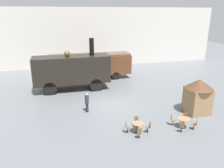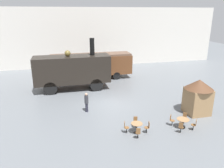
# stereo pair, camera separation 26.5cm
# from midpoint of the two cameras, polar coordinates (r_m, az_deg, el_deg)

# --- Properties ---
(ground_plane) EXTENTS (80.00, 80.00, 0.00)m
(ground_plane) POSITION_cam_midpoint_polar(r_m,az_deg,el_deg) (20.71, -0.74, -5.19)
(ground_plane) COLOR slate
(backdrop_wall) EXTENTS (44.00, 0.15, 9.00)m
(backdrop_wall) POSITION_cam_midpoint_polar(r_m,az_deg,el_deg) (34.61, -6.65, 11.90)
(backdrop_wall) COLOR silver
(backdrop_wall) RESTS_ON ground_plane
(passenger_coach_wooden) EXTENTS (10.29, 2.40, 3.24)m
(passenger_coach_wooden) POSITION_cam_midpoint_polar(r_m,az_deg,el_deg) (28.08, -5.19, 5.15)
(passenger_coach_wooden) COLOR brown
(passenger_coach_wooden) RESTS_ON ground_plane
(steam_locomotive) EXTENTS (8.11, 2.42, 5.63)m
(steam_locomotive) POSITION_cam_midpoint_polar(r_m,az_deg,el_deg) (24.13, -9.97, 3.84)
(steam_locomotive) COLOR black
(steam_locomotive) RESTS_ON ground_plane
(cafe_table_near) EXTENTS (0.82, 0.82, 0.77)m
(cafe_table_near) POSITION_cam_midpoint_polar(r_m,az_deg,el_deg) (15.83, 6.97, -10.72)
(cafe_table_near) COLOR black
(cafe_table_near) RESTS_ON ground_plane
(cafe_table_mid) EXTENTS (0.92, 0.92, 0.73)m
(cafe_table_mid) POSITION_cam_midpoint_polar(r_m,az_deg,el_deg) (17.22, 18.46, -9.12)
(cafe_table_mid) COLOR black
(cafe_table_mid) RESTS_ON ground_plane
(cafe_chair_0) EXTENTS (0.36, 0.38, 0.87)m
(cafe_chair_0) POSITION_cam_midpoint_polar(r_m,az_deg,el_deg) (15.20, 7.33, -12.44)
(cafe_chair_0) COLOR black
(cafe_chair_0) RESTS_ON ground_plane
(cafe_chair_1) EXTENTS (0.38, 0.36, 0.87)m
(cafe_chair_1) POSITION_cam_midpoint_polar(r_m,az_deg,el_deg) (15.99, 9.80, -10.91)
(cafe_chair_1) COLOR black
(cafe_chair_1) RESTS_ON ground_plane
(cafe_chair_2) EXTENTS (0.36, 0.38, 0.87)m
(cafe_chair_2) POSITION_cam_midpoint_polar(r_m,az_deg,el_deg) (16.55, 6.62, -9.69)
(cafe_chair_2) COLOR black
(cafe_chair_2) RESTS_ON ground_plane
(cafe_chair_3) EXTENTS (0.38, 0.36, 0.87)m
(cafe_chair_3) POSITION_cam_midpoint_polar(r_m,az_deg,el_deg) (15.79, 4.08, -11.07)
(cafe_chair_3) COLOR black
(cafe_chair_3) RESTS_ON ground_plane
(cafe_chair_4) EXTENTS (0.41, 0.40, 0.87)m
(cafe_chair_4) POSITION_cam_midpoint_polar(r_m,az_deg,el_deg) (17.20, 21.20, -9.76)
(cafe_chair_4) COLOR black
(cafe_chair_4) RESTS_ON ground_plane
(cafe_chair_5) EXTENTS (0.40, 0.41, 0.87)m
(cafe_chair_5) POSITION_cam_midpoint_polar(r_m,az_deg,el_deg) (18.00, 18.83, -8.21)
(cafe_chair_5) COLOR black
(cafe_chair_5) RESTS_ON ground_plane
(cafe_chair_6) EXTENTS (0.41, 0.40, 0.87)m
(cafe_chair_6) POSITION_cam_midpoint_polar(r_m,az_deg,el_deg) (17.35, 15.70, -8.92)
(cafe_chair_6) COLOR black
(cafe_chair_6) RESTS_ON ground_plane
(cafe_chair_7) EXTENTS (0.40, 0.41, 0.87)m
(cafe_chair_7) POSITION_cam_midpoint_polar(r_m,az_deg,el_deg) (16.52, 18.01, -10.59)
(cafe_chair_7) COLOR black
(cafe_chair_7) RESTS_ON ground_plane
(visitor_person) EXTENTS (0.34, 0.34, 1.74)m
(visitor_person) POSITION_cam_midpoint_polar(r_m,az_deg,el_deg) (18.85, -6.28, -4.60)
(visitor_person) COLOR #262633
(visitor_person) RESTS_ON ground_plane
(ticket_kiosk) EXTENTS (2.34, 2.34, 3.00)m
(ticket_kiosk) POSITION_cam_midpoint_polar(r_m,az_deg,el_deg) (19.64, 21.91, -2.64)
(ticket_kiosk) COLOR #99754C
(ticket_kiosk) RESTS_ON ground_plane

